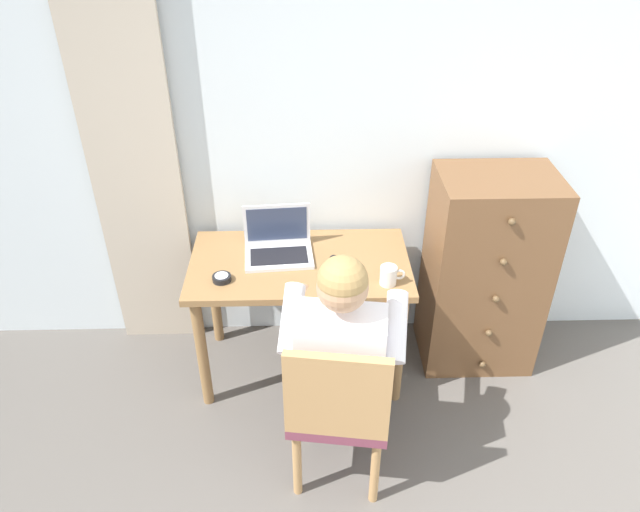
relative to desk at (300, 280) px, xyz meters
The scene contains 10 objects.
wall_back 0.87m from the desk, 39.75° to the left, with size 4.80×0.05×2.50m, color silver.
curtain_panel 1.00m from the desk, 159.74° to the left, with size 0.45×0.03×2.13m, color #BCAD99.
desk is the anchor object (origin of this frame).
dresser 0.99m from the desk, ahead, with size 0.59×0.47×1.12m.
chair 0.77m from the desk, 77.71° to the right, with size 0.47×0.46×0.87m.
person_seated 0.59m from the desk, 71.77° to the right, with size 0.58×0.62×1.19m.
laptop 0.21m from the desk, 143.30° to the left, with size 0.36×0.27×0.24m.
computer_mouse 0.22m from the desk, ahead, with size 0.06×0.10×0.03m, color black.
desk_clock 0.42m from the desk, 158.14° to the right, with size 0.09×0.09×0.03m.
coffee_mug 0.49m from the desk, 24.82° to the right, with size 0.12×0.08×0.09m.
Camera 1 is at (-0.42, -0.65, 2.41)m, focal length 33.52 mm.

